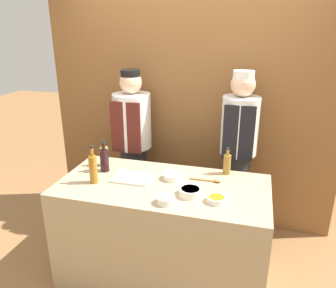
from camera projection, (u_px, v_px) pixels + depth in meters
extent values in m
plane|color=olive|center=(163.00, 274.00, 2.88)|extent=(14.00, 14.00, 0.00)
cube|color=brown|center=(191.00, 112.00, 3.43)|extent=(2.99, 0.18, 2.40)
cube|color=tan|center=(163.00, 232.00, 2.72)|extent=(1.65, 0.80, 0.88)
cylinder|color=white|center=(172.00, 176.00, 2.66)|extent=(0.16, 0.16, 0.05)
cylinder|color=brown|center=(172.00, 174.00, 2.65)|extent=(0.13, 0.13, 0.01)
cylinder|color=white|center=(216.00, 199.00, 2.31)|extent=(0.14, 0.14, 0.04)
cylinder|color=orange|center=(217.00, 198.00, 2.30)|extent=(0.11, 0.11, 0.01)
cylinder|color=white|center=(166.00, 200.00, 2.29)|extent=(0.13, 0.13, 0.05)
cylinder|color=#703384|center=(166.00, 198.00, 2.28)|extent=(0.11, 0.11, 0.02)
cylinder|color=white|center=(190.00, 192.00, 2.40)|extent=(0.17, 0.17, 0.05)
cylinder|color=yellow|center=(190.00, 190.00, 2.39)|extent=(0.14, 0.14, 0.02)
cube|color=white|center=(133.00, 178.00, 2.65)|extent=(0.31, 0.22, 0.02)
cylinder|color=#9E661E|center=(93.00, 170.00, 2.56)|extent=(0.06, 0.06, 0.22)
cylinder|color=#9E661E|center=(92.00, 152.00, 2.51)|extent=(0.03, 0.03, 0.07)
cylinder|color=black|center=(91.00, 147.00, 2.50)|extent=(0.03, 0.03, 0.02)
cylinder|color=olive|center=(227.00, 164.00, 2.73)|extent=(0.06, 0.06, 0.17)
cylinder|color=olive|center=(228.00, 152.00, 2.69)|extent=(0.03, 0.03, 0.05)
cylinder|color=black|center=(228.00, 149.00, 2.68)|extent=(0.03, 0.03, 0.01)
cylinder|color=black|center=(105.00, 161.00, 2.78)|extent=(0.07, 0.07, 0.19)
cylinder|color=black|center=(104.00, 147.00, 2.74)|extent=(0.03, 0.03, 0.06)
cylinder|color=black|center=(103.00, 143.00, 2.72)|extent=(0.03, 0.03, 0.02)
cylinder|color=olive|center=(104.00, 156.00, 2.89)|extent=(0.07, 0.07, 0.17)
cylinder|color=olive|center=(104.00, 145.00, 2.86)|extent=(0.03, 0.03, 0.05)
cylinder|color=black|center=(103.00, 141.00, 2.84)|extent=(0.03, 0.03, 0.01)
cylinder|color=#B2844C|center=(202.00, 180.00, 2.63)|extent=(0.21, 0.02, 0.02)
ellipsoid|color=#B2844C|center=(218.00, 181.00, 2.60)|extent=(0.06, 0.04, 0.02)
cylinder|color=#28282D|center=(135.00, 185.00, 3.52)|extent=(0.27, 0.27, 0.88)
cylinder|color=white|center=(132.00, 121.00, 3.28)|extent=(0.38, 0.38, 0.55)
cube|color=#561E19|center=(126.00, 128.00, 3.12)|extent=(0.30, 0.02, 0.50)
sphere|color=beige|center=(131.00, 82.00, 3.14)|extent=(0.22, 0.22, 0.22)
cylinder|color=black|center=(130.00, 74.00, 3.12)|extent=(0.19, 0.19, 0.08)
cylinder|color=#28282D|center=(234.00, 196.00, 3.25)|extent=(0.25, 0.25, 0.92)
cylinder|color=silver|center=(240.00, 126.00, 3.00)|extent=(0.34, 0.34, 0.54)
cube|color=black|center=(238.00, 133.00, 2.86)|extent=(0.27, 0.02, 0.50)
sphere|color=beige|center=(243.00, 84.00, 2.87)|extent=(0.22, 0.22, 0.22)
cylinder|color=white|center=(244.00, 75.00, 2.85)|extent=(0.19, 0.19, 0.08)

